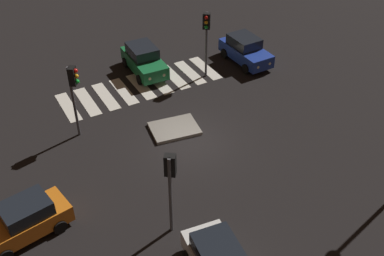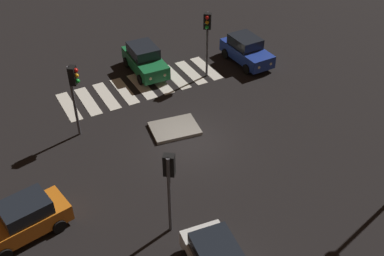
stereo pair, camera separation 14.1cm
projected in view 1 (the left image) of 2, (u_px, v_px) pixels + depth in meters
ground_plane at (192, 143)px, 24.06m from camera, size 80.00×80.00×0.00m
traffic_island at (174, 129)px, 24.93m from camera, size 2.78×2.25×0.18m
car_green at (144, 60)px, 29.44m from camera, size 2.03×4.11×1.76m
car_orange at (24, 220)px, 18.80m from camera, size 3.96×2.27×1.65m
car_blue at (245, 50)px, 30.53m from camera, size 1.96×4.05×1.74m
traffic_light_east at (73, 85)px, 22.79m from camera, size 0.53×0.54×4.09m
traffic_light_south at (206, 30)px, 27.49m from camera, size 0.54×0.53×4.29m
traffic_light_north at (170, 175)px, 17.79m from camera, size 0.54×0.53×3.92m
crosswalk_near at (141, 86)px, 28.51m from camera, size 9.90×3.20×0.02m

